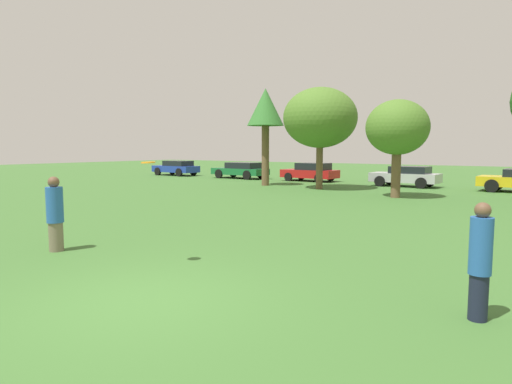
% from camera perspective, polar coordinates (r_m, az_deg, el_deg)
% --- Properties ---
extents(ground_plane, '(120.00, 120.00, 0.00)m').
position_cam_1_polar(ground_plane, '(7.40, -14.37, -13.36)').
color(ground_plane, '#3D6B2D').
extents(person_thrower, '(0.38, 0.38, 1.74)m').
position_cam_1_polar(person_thrower, '(11.25, -24.47, -2.58)').
color(person_thrower, '#726651').
rests_on(person_thrower, ground).
extents(person_catcher, '(0.30, 0.30, 1.66)m').
position_cam_1_polar(person_catcher, '(6.90, 26.92, -7.91)').
color(person_catcher, '#191E33').
rests_on(person_catcher, ground).
extents(frisbee, '(0.28, 0.28, 0.04)m').
position_cam_1_polar(frisbee, '(9.02, -13.72, 3.73)').
color(frisbee, orange).
extents(tree_0, '(2.32, 2.32, 6.12)m').
position_cam_1_polar(tree_0, '(28.31, 1.23, 10.51)').
color(tree_0, brown).
rests_on(tree_0, ground).
extents(tree_1, '(4.25, 4.25, 5.85)m').
position_cam_1_polar(tree_1, '(26.00, 8.26, 9.41)').
color(tree_1, brown).
rests_on(tree_1, ground).
extents(tree_2, '(2.97, 2.97, 4.68)m').
position_cam_1_polar(tree_2, '(22.30, 17.75, 7.83)').
color(tree_2, brown).
rests_on(tree_2, ground).
extents(parked_car_blue, '(4.41, 2.06, 1.28)m').
position_cam_1_polar(parked_car_blue, '(39.22, -10.25, 3.11)').
color(parked_car_blue, '#1E389E').
rests_on(parked_car_blue, ground).
extents(parked_car_green, '(4.64, 2.12, 1.26)m').
position_cam_1_polar(parked_car_green, '(34.79, -1.97, 2.88)').
color(parked_car_green, '#196633').
rests_on(parked_car_green, ground).
extents(parked_car_red, '(4.06, 2.11, 1.32)m').
position_cam_1_polar(parked_car_red, '(32.16, 7.05, 2.61)').
color(parked_car_red, red).
rests_on(parked_car_red, ground).
extents(parked_car_silver, '(4.13, 2.07, 1.26)m').
position_cam_1_polar(parked_car_silver, '(28.93, 18.77, 1.98)').
color(parked_car_silver, '#B2B2B7').
rests_on(parked_car_silver, ground).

